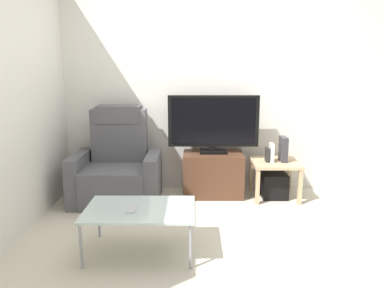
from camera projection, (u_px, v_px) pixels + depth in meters
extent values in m
plane|color=beige|center=(220.00, 223.00, 3.71)|extent=(6.40, 6.40, 0.00)
cube|color=silver|center=(216.00, 85.00, 4.54)|extent=(6.40, 0.06, 2.60)
cube|color=silver|center=(20.00, 92.00, 3.45)|extent=(0.06, 4.48, 2.60)
cube|color=#4C2D1E|center=(213.00, 174.00, 4.48)|extent=(0.71, 0.46, 0.52)
cube|color=black|center=(214.00, 171.00, 4.24)|extent=(0.65, 0.02, 0.02)
cube|color=black|center=(214.00, 167.00, 4.28)|extent=(0.34, 0.11, 0.04)
cube|color=black|center=(213.00, 152.00, 4.44)|extent=(0.32, 0.20, 0.03)
cube|color=black|center=(213.00, 148.00, 4.43)|extent=(0.06, 0.04, 0.05)
cube|color=black|center=(213.00, 121.00, 4.36)|extent=(1.07, 0.05, 0.61)
cube|color=black|center=(214.00, 121.00, 4.34)|extent=(0.98, 0.01, 0.54)
cube|color=#515156|center=(117.00, 184.00, 4.25)|extent=(0.70, 0.72, 0.42)
cube|color=#515156|center=(120.00, 135.00, 4.41)|extent=(0.64, 0.20, 0.62)
cube|color=#515156|center=(119.00, 114.00, 4.38)|extent=(0.50, 0.26, 0.20)
cube|color=#515156|center=(80.00, 178.00, 4.24)|extent=(0.14, 0.68, 0.56)
cube|color=#515156|center=(153.00, 178.00, 4.24)|extent=(0.14, 0.68, 0.56)
cube|color=tan|center=(275.00, 163.00, 4.35)|extent=(0.54, 0.54, 0.04)
cube|color=tan|center=(258.00, 187.00, 4.17)|extent=(0.04, 0.04, 0.41)
cube|color=tan|center=(300.00, 187.00, 4.16)|extent=(0.04, 0.04, 0.41)
cube|color=tan|center=(251.00, 175.00, 4.63)|extent=(0.04, 0.04, 0.41)
cube|color=tan|center=(289.00, 175.00, 4.63)|extent=(0.04, 0.04, 0.41)
cube|color=black|center=(274.00, 185.00, 4.41)|extent=(0.29, 0.29, 0.29)
cube|color=#262626|center=(267.00, 155.00, 4.31)|extent=(0.04, 0.11, 0.16)
cube|color=white|center=(272.00, 153.00, 4.31)|extent=(0.04, 0.12, 0.22)
cube|color=#333338|center=(283.00, 149.00, 4.33)|extent=(0.07, 0.20, 0.29)
cube|color=#B2C6C1|center=(140.00, 209.00, 3.06)|extent=(0.90, 0.60, 0.02)
cylinder|color=gray|center=(81.00, 246.00, 2.84)|extent=(0.02, 0.02, 0.37)
cylinder|color=gray|center=(191.00, 247.00, 2.84)|extent=(0.02, 0.02, 0.37)
cylinder|color=gray|center=(99.00, 218.00, 3.37)|extent=(0.02, 0.02, 0.37)
cylinder|color=gray|center=(191.00, 218.00, 3.36)|extent=(0.02, 0.02, 0.37)
cube|color=#B7B7BC|center=(132.00, 209.00, 3.02)|extent=(0.07, 0.15, 0.01)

